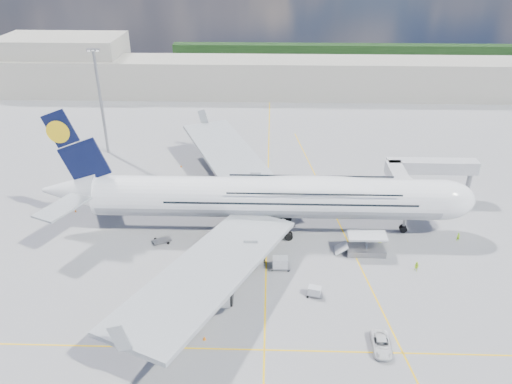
{
  "coord_description": "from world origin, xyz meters",
  "views": [
    {
      "loc": [
        0.39,
        -68.59,
        49.16
      ],
      "look_at": [
        -1.96,
        8.0,
        8.86
      ],
      "focal_mm": 35.0,
      "sensor_mm": 36.0,
      "label": 1
    }
  ],
  "objects_px": {
    "dolly_back": "(162,240)",
    "cone_wing_right_inner": "(237,270)",
    "dolly_row_c": "(202,261)",
    "dolly_nose_near": "(314,291)",
    "crew_tug": "(201,316)",
    "cone_tail": "(75,211)",
    "dolly_nose_far": "(280,263)",
    "baggage_tug": "(226,277)",
    "crew_wing": "(199,262)",
    "crew_nose": "(458,237)",
    "cone_wing_left_inner": "(215,181)",
    "light_mast": "(101,101)",
    "service_van": "(381,345)",
    "cone_wing_left_outer": "(181,166)",
    "cargo_loader": "(365,247)",
    "dolly_row_a": "(202,255)",
    "jet_bridge": "(419,173)",
    "catering_truck_outer": "(231,144)",
    "cone_wing_right_outer": "(204,338)",
    "dolly_row_b": "(225,267)",
    "crew_loader": "(416,267)",
    "airliner": "(269,197)",
    "catering_truck_inner": "(200,191)",
    "cone_nose": "(452,216)"
  },
  "relations": [
    {
      "from": "dolly_nose_near",
      "to": "catering_truck_outer",
      "type": "relative_size",
      "value": 0.46
    },
    {
      "from": "cone_wing_right_outer",
      "to": "dolly_row_a",
      "type": "bearing_deg",
      "value": 97.97
    },
    {
      "from": "baggage_tug",
      "to": "service_van",
      "type": "distance_m",
      "value": 25.63
    },
    {
      "from": "dolly_row_c",
      "to": "crew_tug",
      "type": "bearing_deg",
      "value": -59.55
    },
    {
      "from": "cone_nose",
      "to": "cone_wing_right_inner",
      "type": "xyz_separation_m",
      "value": [
        -40.31,
        -18.44,
        -0.02
      ]
    },
    {
      "from": "jet_bridge",
      "to": "catering_truck_outer",
      "type": "relative_size",
      "value": 3.04
    },
    {
      "from": "crew_loader",
      "to": "crew_wing",
      "type": "xyz_separation_m",
      "value": [
        -35.38,
        0.34,
        -0.09
      ]
    },
    {
      "from": "cargo_loader",
      "to": "crew_wing",
      "type": "height_order",
      "value": "cargo_loader"
    },
    {
      "from": "cone_wing_left_outer",
      "to": "cone_wing_left_inner",
      "type": "bearing_deg",
      "value": -40.39
    },
    {
      "from": "dolly_nose_near",
      "to": "cargo_loader",
      "type": "bearing_deg",
      "value": 65.82
    },
    {
      "from": "crew_loader",
      "to": "catering_truck_inner",
      "type": "bearing_deg",
      "value": -165.23
    },
    {
      "from": "cone_wing_left_inner",
      "to": "crew_tug",
      "type": "bearing_deg",
      "value": -86.54
    },
    {
      "from": "crew_tug",
      "to": "cone_nose",
      "type": "distance_m",
      "value": 53.89
    },
    {
      "from": "baggage_tug",
      "to": "cone_tail",
      "type": "distance_m",
      "value": 37.87
    },
    {
      "from": "dolly_back",
      "to": "cone_wing_left_inner",
      "type": "bearing_deg",
      "value": 42.31
    },
    {
      "from": "baggage_tug",
      "to": "cargo_loader",
      "type": "bearing_deg",
      "value": -4.34
    },
    {
      "from": "dolly_row_c",
      "to": "dolly_nose_far",
      "type": "bearing_deg",
      "value": 18.73
    },
    {
      "from": "service_van",
      "to": "crew_wing",
      "type": "relative_size",
      "value": 3.35
    },
    {
      "from": "light_mast",
      "to": "crew_tug",
      "type": "xyz_separation_m",
      "value": [
        30.95,
        -59.74,
        -12.37
      ]
    },
    {
      "from": "baggage_tug",
      "to": "crew_wing",
      "type": "xyz_separation_m",
      "value": [
        -4.71,
        4.03,
        -0.1
      ]
    },
    {
      "from": "dolly_nose_far",
      "to": "crew_nose",
      "type": "bearing_deg",
      "value": 14.66
    },
    {
      "from": "dolly_back",
      "to": "baggage_tug",
      "type": "xyz_separation_m",
      "value": [
        12.33,
        -10.86,
        0.53
      ]
    },
    {
      "from": "crew_tug",
      "to": "cone_tail",
      "type": "height_order",
      "value": "crew_tug"
    },
    {
      "from": "dolly_row_c",
      "to": "cone_wing_right_inner",
      "type": "distance_m",
      "value": 6.32
    },
    {
      "from": "crew_nose",
      "to": "crew_loader",
      "type": "distance_m",
      "value": 13.4
    },
    {
      "from": "catering_truck_outer",
      "to": "crew_nose",
      "type": "bearing_deg",
      "value": -18.18
    },
    {
      "from": "airliner",
      "to": "dolly_row_b",
      "type": "relative_size",
      "value": 22.94
    },
    {
      "from": "dolly_row_b",
      "to": "cone_tail",
      "type": "bearing_deg",
      "value": 150.13
    },
    {
      "from": "dolly_row_b",
      "to": "cone_wing_right_outer",
      "type": "bearing_deg",
      "value": -94.45
    },
    {
      "from": "crew_loader",
      "to": "cargo_loader",
      "type": "bearing_deg",
      "value": -167.22
    },
    {
      "from": "light_mast",
      "to": "crew_wing",
      "type": "relative_size",
      "value": 16.32
    },
    {
      "from": "cargo_loader",
      "to": "dolly_row_a",
      "type": "xyz_separation_m",
      "value": [
        -27.55,
        -2.75,
        -0.38
      ]
    },
    {
      "from": "dolly_row_a",
      "to": "cone_tail",
      "type": "bearing_deg",
      "value": 159.27
    },
    {
      "from": "dolly_nose_near",
      "to": "crew_nose",
      "type": "height_order",
      "value": "dolly_nose_near"
    },
    {
      "from": "cargo_loader",
      "to": "service_van",
      "type": "distance_m",
      "value": 22.24
    },
    {
      "from": "catering_truck_inner",
      "to": "crew_loader",
      "type": "xyz_separation_m",
      "value": [
        38.12,
        -22.91,
        -1.18
      ]
    },
    {
      "from": "dolly_row_c",
      "to": "crew_nose",
      "type": "xyz_separation_m",
      "value": [
        44.77,
        8.12,
        0.42
      ]
    },
    {
      "from": "baggage_tug",
      "to": "crew_wing",
      "type": "bearing_deg",
      "value": 114.66
    },
    {
      "from": "airliner",
      "to": "crew_nose",
      "type": "distance_m",
      "value": 34.49
    },
    {
      "from": "crew_wing",
      "to": "cone_wing_left_outer",
      "type": "relative_size",
      "value": 2.98
    },
    {
      "from": "crew_wing",
      "to": "cone_wing_right_inner",
      "type": "xyz_separation_m",
      "value": [
        6.29,
        -1.34,
        -0.54
      ]
    },
    {
      "from": "cone_wing_left_outer",
      "to": "dolly_nose_far",
      "type": "bearing_deg",
      "value": -59.74
    },
    {
      "from": "dolly_nose_near",
      "to": "cone_tail",
      "type": "height_order",
      "value": "dolly_nose_near"
    },
    {
      "from": "crew_nose",
      "to": "cone_wing_left_inner",
      "type": "xyz_separation_m",
      "value": [
        -45.83,
        22.27,
        -0.57
      ]
    },
    {
      "from": "dolly_back",
      "to": "cone_wing_right_inner",
      "type": "bearing_deg",
      "value": -62.29
    },
    {
      "from": "dolly_nose_near",
      "to": "cone_wing_left_outer",
      "type": "xyz_separation_m",
      "value": [
        -27.79,
        45.61,
        -0.62
      ]
    },
    {
      "from": "cone_wing_left_outer",
      "to": "crew_loader",
      "type": "bearing_deg",
      "value": -40.96
    },
    {
      "from": "dolly_nose_far",
      "to": "cone_wing_left_outer",
      "type": "height_order",
      "value": "dolly_nose_far"
    },
    {
      "from": "cargo_loader",
      "to": "dolly_nose_near",
      "type": "relative_size",
      "value": 3.03
    },
    {
      "from": "dolly_row_c",
      "to": "dolly_nose_near",
      "type": "distance_m",
      "value": 19.69
    }
  ]
}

